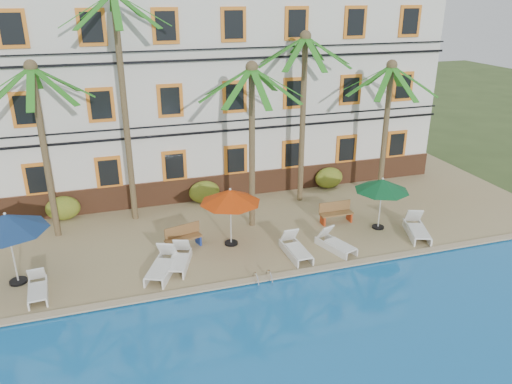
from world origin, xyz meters
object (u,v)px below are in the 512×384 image
object	(u,v)px
palm_c	(252,123)
palm_e	(387,111)
umbrella_blue	(6,223)
lounger_b	(162,265)
lounger_c	(179,259)
palm_d	(303,96)
pool_ladder	(263,281)
palm_a	(40,127)
lounger_e	(335,243)
bench_right	(336,212)
palm_b	(122,82)
bench_left	(183,237)
lounger_d	(295,248)
lounger_a	(37,288)
umbrella_red	(230,197)
umbrella_green	(382,185)
lounger_f	(417,229)

from	to	relation	value
palm_c	palm_e	xyz separation A→B (m)	(6.90, 1.01, -0.20)
palm_c	umbrella_blue	bearing A→B (deg)	-167.84
lounger_b	lounger_c	xyz separation A→B (m)	(0.67, 0.31, -0.03)
palm_d	pool_ladder	size ratio (longest dim) A/B	10.75
palm_a	palm_c	xyz separation A→B (m)	(8.11, -1.52, -0.10)
palm_a	pool_ladder	size ratio (longest dim) A/B	9.73
lounger_e	bench_right	xyz separation A→B (m)	(1.14, 2.32, 0.19)
palm_b	bench_left	bearing A→B (deg)	-65.03
palm_d	bench_right	distance (m)	5.49
lounger_d	palm_e	bearing A→B (deg)	33.96
bench_right	lounger_a	bearing A→B (deg)	-169.61
umbrella_red	umbrella_blue	bearing A→B (deg)	-176.08
lounger_a	bench_right	distance (m)	12.35
lounger_c	bench_right	distance (m)	7.47
umbrella_green	bench_right	world-z (taller)	umbrella_green
palm_e	lounger_b	xyz separation A→B (m)	(-11.21, -3.89, -4.08)
palm_e	lounger_c	size ratio (longest dim) A/B	3.40
palm_d	lounger_e	size ratio (longest dim) A/B	4.20
umbrella_red	lounger_d	xyz separation A→B (m)	(2.15, -1.64, -1.79)
lounger_a	lounger_d	bearing A→B (deg)	-0.32
palm_e	lounger_a	xyz separation A→B (m)	(-15.42, -4.05, -4.13)
lounger_e	bench_left	world-z (taller)	bench_left
umbrella_green	lounger_e	size ratio (longest dim) A/B	1.22
lounger_b	lounger_d	size ratio (longest dim) A/B	1.12
palm_a	lounger_a	distance (m)	6.38
palm_e	pool_ladder	distance (m)	10.59
lounger_e	lounger_f	size ratio (longest dim) A/B	0.88
umbrella_blue	umbrella_red	world-z (taller)	umbrella_blue
palm_b	umbrella_green	bearing A→B (deg)	-22.84
bench_left	umbrella_blue	bearing A→B (deg)	-171.89
lounger_a	bench_left	xyz separation A→B (m)	(5.26, 1.90, 0.21)
palm_c	palm_d	bearing A→B (deg)	33.32
lounger_c	pool_ladder	distance (m)	3.28
palm_a	palm_b	world-z (taller)	palm_b
lounger_e	lounger_b	bearing A→B (deg)	177.82
lounger_f	palm_e	bearing A→B (deg)	81.67
lounger_a	bench_right	bearing A→B (deg)	10.39
palm_a	lounger_e	bearing A→B (deg)	-23.76
lounger_b	bench_right	distance (m)	8.20
lounger_a	umbrella_red	bearing A→B (deg)	12.50
bench_left	pool_ladder	bearing A→B (deg)	-56.02
palm_b	umbrella_red	world-z (taller)	palm_b
palm_c	lounger_b	size ratio (longest dim) A/B	3.25
lounger_a	lounger_b	xyz separation A→B (m)	(4.21, 0.16, 0.05)
palm_b	umbrella_red	xyz separation A→B (m)	(3.51, -3.72, -4.06)
umbrella_red	palm_c	bearing A→B (deg)	47.23
umbrella_green	lounger_b	distance (m)	9.63
bench_left	umbrella_red	bearing A→B (deg)	-9.21
lounger_c	lounger_e	distance (m)	6.15
palm_c	umbrella_green	xyz separation A→B (m)	(5.13, -1.94, -2.61)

